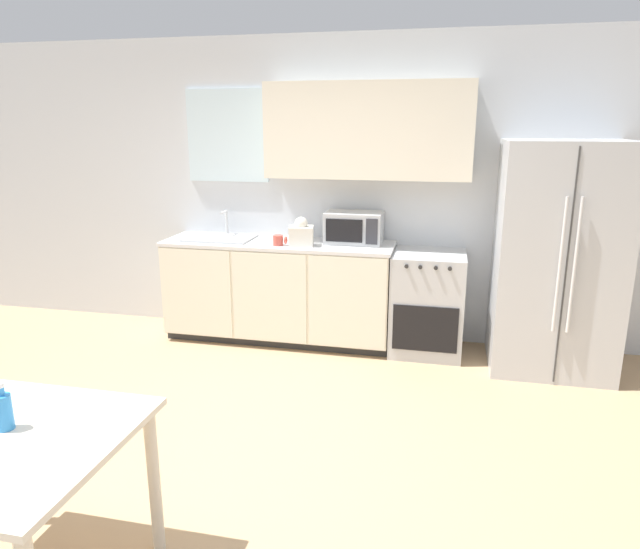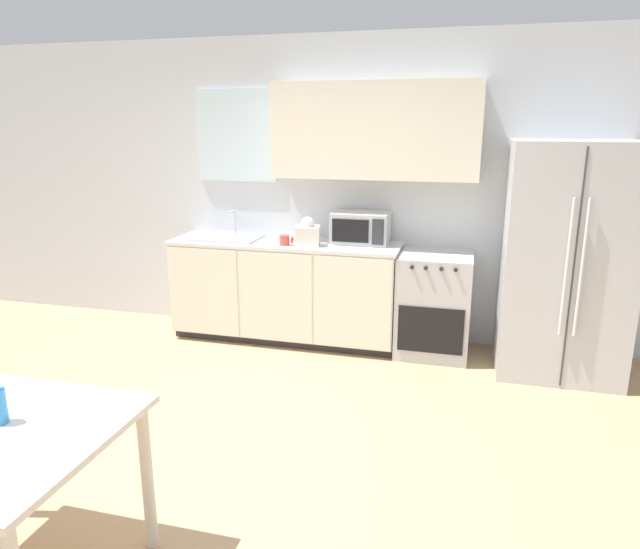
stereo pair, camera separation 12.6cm
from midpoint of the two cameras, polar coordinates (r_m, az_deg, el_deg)
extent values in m
plane|color=tan|center=(3.54, -8.92, -18.71)|extent=(12.00, 12.00, 0.00)
cube|color=silver|center=(5.29, 1.04, 8.39)|extent=(12.00, 0.06, 2.70)
cube|color=silver|center=(5.47, -7.71, 13.60)|extent=(0.77, 0.04, 0.83)
cube|color=silver|center=(4.97, 6.25, 14.09)|extent=(1.75, 0.32, 0.80)
cube|color=#333333|center=(5.39, -2.61, -5.84)|extent=(2.04, 0.52, 0.08)
cube|color=silver|center=(5.23, -2.76, -1.36)|extent=(2.04, 0.58, 0.81)
cube|color=silver|center=(5.20, -10.93, -1.69)|extent=(0.66, 0.01, 0.79)
cube|color=silver|center=(4.96, -3.79, -2.29)|extent=(0.66, 0.01, 0.79)
cube|color=silver|center=(4.79, 3.98, -2.90)|extent=(0.66, 0.01, 0.79)
cube|color=silver|center=(5.12, -2.82, 3.17)|extent=(2.07, 0.61, 0.03)
cube|color=#B7BABC|center=(5.02, 12.00, -2.92)|extent=(0.61, 0.58, 0.88)
cube|color=black|center=(4.78, 11.73, -5.50)|extent=(0.53, 0.01, 0.39)
cylinder|color=#262626|center=(4.63, 9.95, 0.72)|extent=(0.03, 0.02, 0.03)
cylinder|color=#262626|center=(4.62, 11.31, 0.63)|extent=(0.03, 0.02, 0.03)
cylinder|color=#262626|center=(4.62, 12.82, 0.54)|extent=(0.03, 0.02, 0.03)
cylinder|color=#262626|center=(4.61, 14.18, 0.45)|extent=(0.03, 0.02, 0.03)
cube|color=silver|center=(4.87, 23.98, 1.32)|extent=(0.93, 0.78, 1.83)
cube|color=#3F3F3F|center=(4.49, 24.73, 0.18)|extent=(0.01, 0.01, 1.77)
cylinder|color=silver|center=(4.45, 24.20, 0.60)|extent=(0.02, 0.02, 1.00)
cylinder|color=silver|center=(4.47, 25.46, 0.51)|extent=(0.02, 0.02, 1.00)
cube|color=#B7BABC|center=(5.31, -8.51, 3.70)|extent=(0.59, 0.43, 0.02)
cylinder|color=silver|center=(5.44, -7.85, 5.28)|extent=(0.02, 0.02, 0.22)
cylinder|color=silver|center=(5.36, -8.17, 6.22)|extent=(0.02, 0.14, 0.02)
cube|color=#B7BABC|center=(5.03, 4.82, 4.68)|extent=(0.50, 0.32, 0.27)
cube|color=black|center=(4.88, 3.79, 4.38)|extent=(0.32, 0.01, 0.20)
cube|color=#2D2D33|center=(4.84, 6.55, 4.23)|extent=(0.10, 0.01, 0.22)
cylinder|color=#BF4C3F|center=(4.95, -2.85, 3.46)|extent=(0.09, 0.09, 0.09)
torus|color=#BF4C3F|center=(4.93, -2.08, 3.47)|extent=(0.02, 0.07, 0.07)
cube|color=silver|center=(4.93, -0.52, 3.88)|extent=(0.23, 0.21, 0.17)
sphere|color=silver|center=(4.91, -0.52, 5.13)|extent=(0.13, 0.13, 0.11)
cylinder|color=beige|center=(2.89, -15.64, -18.95)|extent=(0.06, 0.06, 0.73)
camera|label=1|loc=(0.06, -88.97, 0.27)|focal=32.00mm
camera|label=2|loc=(0.06, 91.03, -0.27)|focal=32.00mm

